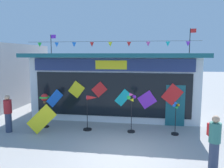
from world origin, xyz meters
TOP-DOWN VIEW (x-y plane):
  - ground_plane at (0.00, 0.00)m, footprint 80.00×80.00m
  - kite_shop_building at (-0.95, 5.76)m, footprint 9.08×5.36m
  - wind_spinner_far_left at (-3.95, 2.37)m, footprint 0.35×0.35m
  - wind_spinner_left at (-1.72, 2.26)m, footprint 0.67×0.39m
  - wind_spinner_center_left at (0.14, 2.25)m, footprint 0.40×0.33m
  - wind_spinner_center_right at (2.04, 2.24)m, footprint 0.32×0.32m
  - person_near_camera at (-5.28, 1.49)m, footprint 0.34×0.34m
  - person_mid_plaza at (2.79, -0.63)m, footprint 0.34×0.47m
  - display_kite_on_ground at (-3.72, 1.51)m, footprint 1.31×0.28m

SIDE VIEW (x-z plane):
  - ground_plane at x=0.00m, z-range 0.00..0.00m
  - display_kite_on_ground at x=-3.72m, z-range 0.00..1.31m
  - wind_spinner_center_right at x=2.04m, z-range 0.06..1.53m
  - person_near_camera at x=-5.28m, z-range 0.02..1.70m
  - person_mid_plaza at x=2.79m, z-range 0.05..1.73m
  - wind_spinner_left at x=-1.72m, z-range 0.25..1.89m
  - wind_spinner_center_left at x=0.14m, z-range 0.29..2.09m
  - wind_spinner_far_left at x=-3.95m, z-range 0.48..2.10m
  - kite_shop_building at x=-0.95m, z-range -0.67..4.22m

